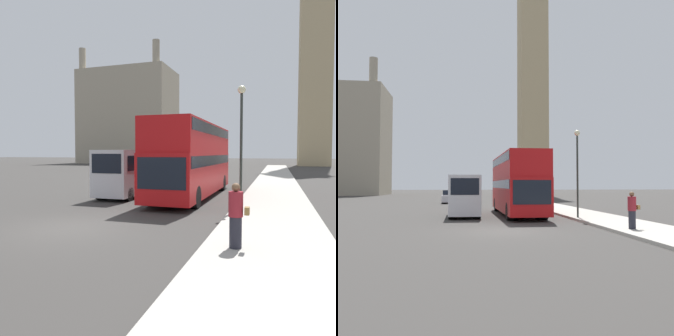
# 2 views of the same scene
# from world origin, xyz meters

# --- Properties ---
(ground_plane) EXTENTS (300.00, 300.00, 0.00)m
(ground_plane) POSITION_xyz_m (0.00, 0.00, 0.00)
(ground_plane) COLOR #383533
(sidewalk_strip) EXTENTS (3.55, 120.00, 0.15)m
(sidewalk_strip) POSITION_xyz_m (6.77, 0.00, 0.07)
(sidewalk_strip) COLOR #ADA89E
(sidewalk_strip) RESTS_ON ground_plane
(clock_tower) EXTENTS (6.37, 6.54, 74.40)m
(clock_tower) POSITION_xyz_m (13.81, 62.17, 38.13)
(clock_tower) COLOR tan
(clock_tower) RESTS_ON ground_plane
(red_double_decker_bus) EXTENTS (2.59, 11.43, 4.31)m
(red_double_decker_bus) POSITION_xyz_m (2.15, 9.16, 2.42)
(red_double_decker_bus) COLOR #B71114
(red_double_decker_bus) RESTS_ON ground_plane
(white_van) EXTENTS (2.08, 5.32, 2.81)m
(white_van) POSITION_xyz_m (-1.67, 8.05, 1.50)
(white_van) COLOR silver
(white_van) RESTS_ON ground_plane
(pedestrian) EXTENTS (0.54, 0.38, 1.72)m
(pedestrian) POSITION_xyz_m (5.92, -1.24, 1.01)
(pedestrian) COLOR #23232D
(pedestrian) RESTS_ON sidewalk_strip
(street_lamp) EXTENTS (0.36, 0.36, 5.50)m
(street_lamp) POSITION_xyz_m (5.38, 5.09, 3.78)
(street_lamp) COLOR #2D332D
(street_lamp) RESTS_ON sidewalk_strip
(parked_sedan) EXTENTS (1.77, 4.48, 1.55)m
(parked_sedan) POSITION_xyz_m (-3.15, 27.69, 0.70)
(parked_sedan) COLOR silver
(parked_sedan) RESTS_ON ground_plane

